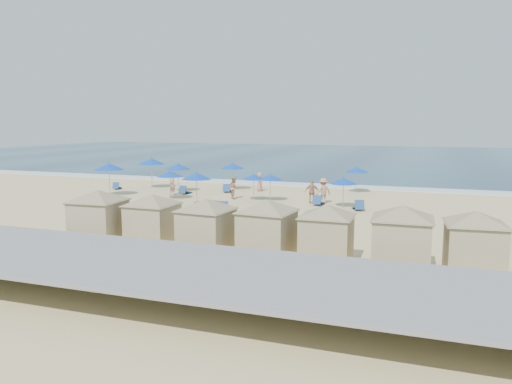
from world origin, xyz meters
TOP-DOWN VIEW (x-y plane):
  - ground at (0.00, 0.00)m, footprint 160.00×160.00m
  - ocean at (0.00, 55.00)m, footprint 160.00×80.00m
  - surf_line at (0.00, 15.50)m, footprint 160.00×2.50m
  - seawall at (0.00, -13.50)m, footprint 160.00×6.10m
  - trash_bin at (0.54, -3.86)m, footprint 0.99×0.99m
  - cabana_0 at (-2.98, -9.76)m, footprint 4.61×4.61m
  - cabana_1 at (-0.41, -9.19)m, footprint 4.36×4.36m
  - cabana_2 at (2.60, -9.70)m, footprint 4.38×4.38m
  - cabana_3 at (5.29, -9.39)m, footprint 4.47×4.47m
  - cabana_4 at (7.82, -9.25)m, footprint 4.33×4.33m
  - cabana_5 at (10.79, -9.47)m, footprint 4.64×4.64m
  - cabana_6 at (13.40, -9.07)m, footprint 4.40×4.40m
  - umbrella_0 at (-11.58, 8.95)m, footprint 2.41×2.41m
  - umbrella_1 at (-12.29, 3.83)m, footprint 2.34×2.34m
  - umbrella_2 at (-8.31, 7.75)m, footprint 2.13×2.13m
  - umbrella_3 at (-6.82, 3.78)m, footprint 1.96×1.96m
  - umbrella_4 at (-4.50, 10.42)m, footprint 2.07×2.07m
  - umbrella_5 at (-0.72, 5.42)m, footprint 1.79×1.79m
  - umbrella_6 at (-3.68, 1.93)m, footprint 2.10×2.10m
  - umbrella_7 at (0.50, 5.57)m, footprint 1.80×1.80m
  - umbrella_8 at (5.82, 12.13)m, footprint 1.93×1.93m
  - umbrella_9 at (6.08, 4.57)m, footprint 1.84×1.84m
  - beach_chair_0 at (-14.04, 7.23)m, footprint 0.91×1.31m
  - beach_chair_1 at (-7.13, 6.63)m, footprint 0.61×1.34m
  - beach_chair_2 at (-4.26, 8.71)m, footprint 0.90×1.48m
  - beach_chair_3 at (-0.94, 0.33)m, footprint 1.05×1.50m
  - beach_chair_4 at (4.27, 4.93)m, footprint 0.68×1.41m
  - beach_chair_5 at (7.23, 3.82)m, footprint 1.02×1.50m
  - beachgoer_0 at (-7.78, 5.78)m, footprint 0.75×0.65m
  - beachgoer_1 at (-2.41, 5.70)m, footprint 1.00×1.04m
  - beachgoer_2 at (3.68, 5.55)m, footprint 1.05×0.56m
  - beachgoer_3 at (4.45, 5.72)m, footprint 1.33×1.32m
  - beachgoer_4 at (-1.97, 10.30)m, footprint 0.61×0.84m

SIDE VIEW (x-z plane):
  - ground at x=0.00m, z-range 0.00..0.00m
  - ocean at x=0.00m, z-range 0.00..0.06m
  - surf_line at x=0.00m, z-range 0.00..0.08m
  - beach_chair_0 at x=-14.04m, z-range -0.10..0.56m
  - beach_chair_1 at x=-7.13m, z-range -0.11..0.62m
  - beach_chair_3 at x=-0.94m, z-range -0.12..0.64m
  - beach_chair_5 at x=7.23m, z-range -0.12..0.64m
  - beach_chair_2 at x=-4.26m, z-range -0.12..0.64m
  - beach_chair_4 at x=4.27m, z-range -0.12..0.64m
  - trash_bin at x=0.54m, z-range 0.00..0.75m
  - seawall at x=0.00m, z-range 0.04..1.26m
  - beachgoer_4 at x=-1.97m, z-range 0.00..1.58m
  - beachgoer_1 at x=-2.41m, z-range 0.00..1.70m
  - beachgoer_2 at x=3.68m, z-range 0.00..1.71m
  - beachgoer_0 at x=-7.78m, z-range 0.00..1.74m
  - beachgoer_3 at x=4.45m, z-range 0.00..1.84m
  - cabana_4 at x=7.82m, z-range 0.20..2.91m
  - cabana_1 at x=-0.41m, z-range 0.20..2.94m
  - cabana_2 at x=2.60m, z-range 0.20..2.96m
  - cabana_6 at x=13.40m, z-range 0.20..2.97m
  - cabana_3 at x=5.29m, z-range 0.20..3.02m
  - cabana_0 at x=-2.98m, z-range 0.21..3.11m
  - cabana_5 at x=10.79m, z-range 0.21..3.12m
  - umbrella_5 at x=-0.72m, z-range 0.75..2.79m
  - umbrella_7 at x=0.50m, z-range 0.75..2.80m
  - umbrella_9 at x=6.08m, z-range 0.77..2.86m
  - umbrella_8 at x=5.82m, z-range 0.80..3.00m
  - umbrella_3 at x=-6.82m, z-range 0.82..3.05m
  - umbrella_4 at x=-4.50m, z-range 0.87..3.22m
  - umbrella_6 at x=-3.68m, z-range 0.88..3.27m
  - umbrella_2 at x=-8.31m, z-range 0.89..3.31m
  - umbrella_1 at x=-12.29m, z-range 0.98..3.64m
  - umbrella_0 at x=-11.58m, z-range 1.01..3.75m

